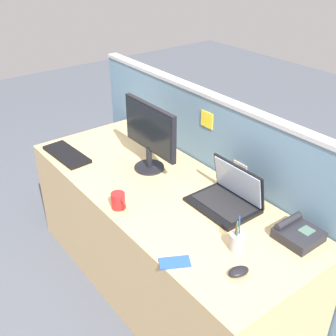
{
  "coord_description": "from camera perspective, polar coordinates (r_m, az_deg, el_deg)",
  "views": [
    {
      "loc": [
        1.66,
        -1.22,
        2.07
      ],
      "look_at": [
        0.0,
        0.05,
        0.86
      ],
      "focal_mm": 44.59,
      "sensor_mm": 36.0,
      "label": 1
    }
  ],
  "objects": [
    {
      "name": "coffee_mug",
      "position": [
        2.27,
        -6.8,
        -4.47
      ],
      "size": [
        0.11,
        0.08,
        0.09
      ],
      "color": "red",
      "rests_on": "desk"
    },
    {
      "name": "desk",
      "position": [
        2.67,
        -0.87,
        -9.53
      ],
      "size": [
        1.97,
        0.77,
        0.74
      ],
      "primitive_type": "cube",
      "color": "tan",
      "rests_on": "ground_plane"
    },
    {
      "name": "computer_mouse_right_hand",
      "position": [
        1.91,
        9.62,
        -13.78
      ],
      "size": [
        0.08,
        0.11,
        0.03
      ],
      "primitive_type": "ellipsoid",
      "rotation": [
        0.0,
        0.0,
        -0.21
      ],
      "color": "black",
      "rests_on": "desk"
    },
    {
      "name": "laptop",
      "position": [
        2.31,
        8.24,
        -3.81
      ],
      "size": [
        0.36,
        0.27,
        0.23
      ],
      "color": "black",
      "rests_on": "desk"
    },
    {
      "name": "ground_plane",
      "position": [
        2.92,
        -0.81,
        -15.17
      ],
      "size": [
        10.0,
        10.0,
        0.0
      ],
      "primitive_type": "plane",
      "color": "#4C515B"
    },
    {
      "name": "cubicle_divider",
      "position": [
        2.75,
        6.26,
        -2.21
      ],
      "size": [
        2.45,
        0.07,
        1.21
      ],
      "color": "#6084A3",
      "rests_on": "ground_plane"
    },
    {
      "name": "desk_phone",
      "position": [
        2.15,
        17.29,
        -8.52
      ],
      "size": [
        0.19,
        0.19,
        0.09
      ],
      "color": "#232328",
      "rests_on": "desk"
    },
    {
      "name": "pen_cup",
      "position": [
        2.01,
        9.39,
        -9.87
      ],
      "size": [
        0.07,
        0.07,
        0.18
      ],
      "color": "#99999E",
      "rests_on": "desk"
    },
    {
      "name": "cell_phone_blue_case",
      "position": [
        1.94,
        0.93,
        -12.78
      ],
      "size": [
        0.13,
        0.16,
        0.01
      ],
      "primitive_type": "cube",
      "rotation": [
        0.0,
        0.0,
        -0.5
      ],
      "color": "blue",
      "rests_on": "desk"
    },
    {
      "name": "desktop_monitor",
      "position": [
        2.54,
        -2.54,
        4.89
      ],
      "size": [
        0.48,
        0.19,
        0.43
      ],
      "color": "black",
      "rests_on": "desk"
    },
    {
      "name": "keyboard_main",
      "position": [
        2.87,
        -13.69,
        1.83
      ],
      "size": [
        0.4,
        0.18,
        0.02
      ],
      "primitive_type": "cube",
      "rotation": [
        0.0,
        0.0,
        0.06
      ],
      "color": "black",
      "rests_on": "desk"
    }
  ]
}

